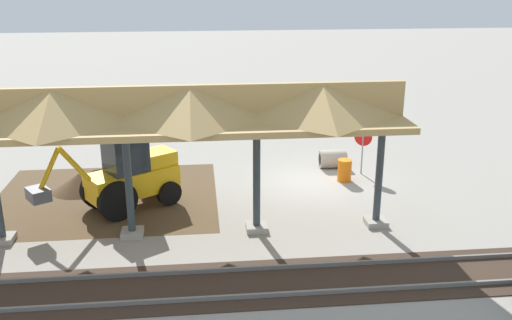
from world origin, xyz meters
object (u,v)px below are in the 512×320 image
stop_sign (363,141)px  backhoe (128,175)px  traffic_barrel (345,170)px  concrete_pipe (333,159)px

stop_sign → backhoe: 9.67m
traffic_barrel → backhoe: bearing=12.8°
backhoe → concrete_pipe: backhoe is taller
concrete_pipe → traffic_barrel: size_ratio=1.28×
stop_sign → traffic_barrel: bearing=39.3°
concrete_pipe → backhoe: bearing=23.2°
concrete_pipe → traffic_barrel: traffic_barrel is taller
backhoe → concrete_pipe: size_ratio=4.31×
stop_sign → backhoe: size_ratio=0.40×
backhoe → traffic_barrel: 8.63m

